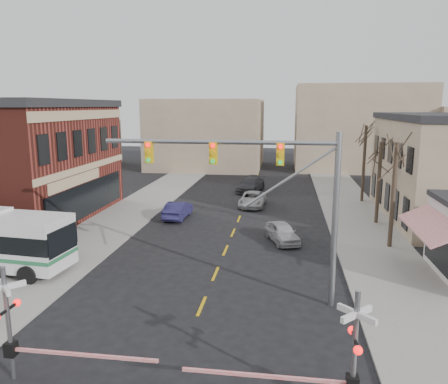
{
  "coord_description": "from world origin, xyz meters",
  "views": [
    {
      "loc": [
        3.66,
        -16.4,
        9.09
      ],
      "look_at": [
        -0.32,
        11.59,
        3.5
      ],
      "focal_mm": 35.0,
      "sensor_mm": 36.0,
      "label": 1
    }
  ],
  "objects_px": {
    "rr_crossing_west": "(20,326)",
    "pedestrian_near": "(39,262)",
    "rr_crossing_east": "(339,356)",
    "car_b": "(178,210)",
    "traffic_signal_mast": "(271,181)",
    "car_d": "(251,185)",
    "car_a": "(282,232)",
    "car_c": "(253,199)",
    "pedestrian_far": "(54,244)"
  },
  "relations": [
    {
      "from": "traffic_signal_mast",
      "to": "pedestrian_near",
      "type": "distance_m",
      "value": 13.1
    },
    {
      "from": "traffic_signal_mast",
      "to": "car_c",
      "type": "distance_m",
      "value": 20.57
    },
    {
      "from": "pedestrian_far",
      "to": "car_c",
      "type": "bearing_deg",
      "value": 20.12
    },
    {
      "from": "car_b",
      "to": "pedestrian_near",
      "type": "height_order",
      "value": "pedestrian_near"
    },
    {
      "from": "traffic_signal_mast",
      "to": "pedestrian_near",
      "type": "xyz_separation_m",
      "value": [
        -12.16,
        0.92,
        -4.78
      ]
    },
    {
      "from": "traffic_signal_mast",
      "to": "car_d",
      "type": "xyz_separation_m",
      "value": [
        -3.03,
        26.84,
        -5.03
      ]
    },
    {
      "from": "rr_crossing_east",
      "to": "car_c",
      "type": "height_order",
      "value": "rr_crossing_east"
    },
    {
      "from": "car_d",
      "to": "rr_crossing_east",
      "type": "bearing_deg",
      "value": -67.57
    },
    {
      "from": "traffic_signal_mast",
      "to": "rr_crossing_east",
      "type": "height_order",
      "value": "traffic_signal_mast"
    },
    {
      "from": "traffic_signal_mast",
      "to": "car_b",
      "type": "xyz_separation_m",
      "value": [
        -8.02,
        14.6,
        -5.07
      ]
    },
    {
      "from": "rr_crossing_east",
      "to": "pedestrian_near",
      "type": "xyz_separation_m",
      "value": [
        -14.48,
        8.44,
        -0.98
      ]
    },
    {
      "from": "rr_crossing_west",
      "to": "pedestrian_near",
      "type": "xyz_separation_m",
      "value": [
        -4.28,
        8.13,
        -0.98
      ]
    },
    {
      "from": "rr_crossing_east",
      "to": "car_c",
      "type": "xyz_separation_m",
      "value": [
        -4.59,
        27.31,
        -1.31
      ]
    },
    {
      "from": "car_c",
      "to": "pedestrian_far",
      "type": "xyz_separation_m",
      "value": [
        -10.76,
        -15.77,
        0.25
      ]
    },
    {
      "from": "car_b",
      "to": "pedestrian_far",
      "type": "xyz_separation_m",
      "value": [
        -5.0,
        -10.57,
        0.21
      ]
    },
    {
      "from": "rr_crossing_east",
      "to": "pedestrian_far",
      "type": "relative_size",
      "value": 3.54
    },
    {
      "from": "car_b",
      "to": "pedestrian_near",
      "type": "bearing_deg",
      "value": 75.53
    },
    {
      "from": "car_a",
      "to": "rr_crossing_west",
      "type": "bearing_deg",
      "value": -136.66
    },
    {
      "from": "rr_crossing_east",
      "to": "pedestrian_near",
      "type": "bearing_deg",
      "value": 149.78
    },
    {
      "from": "rr_crossing_east",
      "to": "car_b",
      "type": "distance_m",
      "value": 24.45
    },
    {
      "from": "rr_crossing_east",
      "to": "pedestrian_far",
      "type": "height_order",
      "value": "rr_crossing_east"
    },
    {
      "from": "pedestrian_far",
      "to": "car_b",
      "type": "bearing_deg",
      "value": 29.09
    },
    {
      "from": "car_b",
      "to": "car_c",
      "type": "xyz_separation_m",
      "value": [
        5.76,
        5.2,
        -0.04
      ]
    },
    {
      "from": "car_c",
      "to": "car_b",
      "type": "bearing_deg",
      "value": -135.04
    },
    {
      "from": "pedestrian_near",
      "to": "car_c",
      "type": "bearing_deg",
      "value": -44.4
    },
    {
      "from": "pedestrian_far",
      "to": "car_d",
      "type": "bearing_deg",
      "value": 30.77
    },
    {
      "from": "traffic_signal_mast",
      "to": "rr_crossing_east",
      "type": "bearing_deg",
      "value": -72.81
    },
    {
      "from": "car_a",
      "to": "pedestrian_far",
      "type": "distance_m",
      "value": 14.59
    },
    {
      "from": "car_a",
      "to": "pedestrian_near",
      "type": "relative_size",
      "value": 2.23
    },
    {
      "from": "rr_crossing_east",
      "to": "pedestrian_near",
      "type": "height_order",
      "value": "rr_crossing_east"
    },
    {
      "from": "rr_crossing_east",
      "to": "pedestrian_near",
      "type": "distance_m",
      "value": 16.79
    },
    {
      "from": "traffic_signal_mast",
      "to": "rr_crossing_east",
      "type": "relative_size",
      "value": 1.91
    },
    {
      "from": "car_d",
      "to": "pedestrian_far",
      "type": "relative_size",
      "value": 3.23
    },
    {
      "from": "car_a",
      "to": "car_b",
      "type": "distance_m",
      "value": 10.02
    },
    {
      "from": "rr_crossing_west",
      "to": "car_b",
      "type": "height_order",
      "value": "rr_crossing_west"
    },
    {
      "from": "car_a",
      "to": "car_d",
      "type": "height_order",
      "value": "car_d"
    },
    {
      "from": "car_c",
      "to": "pedestrian_near",
      "type": "relative_size",
      "value": 2.73
    },
    {
      "from": "pedestrian_far",
      "to": "car_a",
      "type": "bearing_deg",
      "value": -13.99
    },
    {
      "from": "rr_crossing_west",
      "to": "car_b",
      "type": "xyz_separation_m",
      "value": [
        -0.14,
        21.8,
        -1.27
      ]
    },
    {
      "from": "rr_crossing_west",
      "to": "car_b",
      "type": "bearing_deg",
      "value": 90.38
    },
    {
      "from": "traffic_signal_mast",
      "to": "rr_crossing_west",
      "type": "relative_size",
      "value": 1.91
    },
    {
      "from": "car_c",
      "to": "pedestrian_far",
      "type": "relative_size",
      "value": 3.01
    },
    {
      "from": "rr_crossing_east",
      "to": "pedestrian_far",
      "type": "xyz_separation_m",
      "value": [
        -15.35,
        11.55,
        -1.06
      ]
    },
    {
      "from": "car_c",
      "to": "pedestrian_far",
      "type": "bearing_deg",
      "value": -121.44
    },
    {
      "from": "rr_crossing_east",
      "to": "car_b",
      "type": "xyz_separation_m",
      "value": [
        -10.35,
        22.11,
        -1.27
      ]
    },
    {
      "from": "rr_crossing_east",
      "to": "car_d",
      "type": "xyz_separation_m",
      "value": [
        -5.36,
        34.36,
        -1.23
      ]
    },
    {
      "from": "car_d",
      "to": "pedestrian_far",
      "type": "height_order",
      "value": "pedestrian_far"
    },
    {
      "from": "rr_crossing_east",
      "to": "car_a",
      "type": "relative_size",
      "value": 1.44
    },
    {
      "from": "traffic_signal_mast",
      "to": "car_c",
      "type": "bearing_deg",
      "value": 96.53
    },
    {
      "from": "car_a",
      "to": "car_b",
      "type": "xyz_separation_m",
      "value": [
        -8.57,
        5.2,
        0.04
      ]
    }
  ]
}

